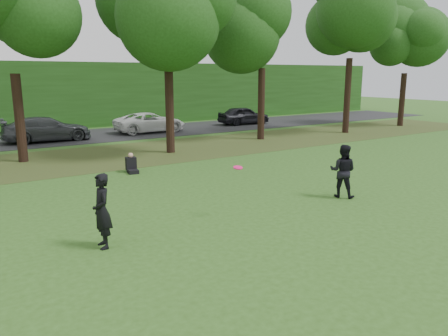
# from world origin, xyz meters

# --- Properties ---
(ground) EXTENTS (120.00, 120.00, 0.00)m
(ground) POSITION_xyz_m (0.00, 0.00, 0.00)
(ground) COLOR #2B4E18
(ground) RESTS_ON ground
(leaf_litter) EXTENTS (60.00, 7.00, 0.01)m
(leaf_litter) POSITION_xyz_m (0.00, 13.00, 0.01)
(leaf_litter) COLOR #423717
(leaf_litter) RESTS_ON ground
(street) EXTENTS (70.00, 7.00, 0.02)m
(street) POSITION_xyz_m (0.00, 21.00, 0.01)
(street) COLOR black
(street) RESTS_ON ground
(far_hedge) EXTENTS (70.00, 3.00, 5.00)m
(far_hedge) POSITION_xyz_m (0.00, 27.00, 2.50)
(far_hedge) COLOR #1D4213
(far_hedge) RESTS_ON ground
(player_left) EXTENTS (0.47, 0.69, 1.82)m
(player_left) POSITION_xyz_m (-3.18, 1.45, 0.91)
(player_left) COLOR black
(player_left) RESTS_ON ground
(player_right) EXTENTS (1.05, 1.11, 1.80)m
(player_right) POSITION_xyz_m (5.02, 1.36, 0.90)
(player_right) COLOR black
(player_right) RESTS_ON ground
(parked_cars) EXTENTS (39.00, 3.02, 1.52)m
(parked_cars) POSITION_xyz_m (-0.49, 20.38, 0.75)
(parked_cars) COLOR black
(parked_cars) RESTS_ON street
(frisbee) EXTENTS (0.31, 0.31, 0.07)m
(frisbee) POSITION_xyz_m (0.82, 1.53, 1.49)
(frisbee) COLOR #FF1572
(frisbee) RESTS_ON ground
(seated_person) EXTENTS (0.50, 0.78, 0.83)m
(seated_person) POSITION_xyz_m (0.46, 8.88, 0.31)
(seated_person) COLOR black
(seated_person) RESTS_ON ground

